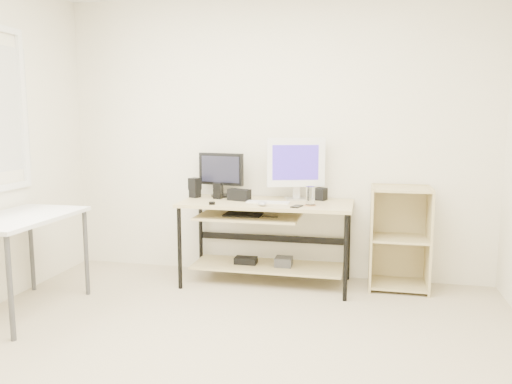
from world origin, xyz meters
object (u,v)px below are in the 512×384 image
Objects in this scene: side_table at (19,226)px; audio_controller at (218,191)px; black_monitor at (221,172)px; shelf_unit at (399,237)px; white_imac at (296,164)px; desk at (264,225)px.

audio_controller is at bearing 42.44° from side_table.
side_table is 1.77m from black_monitor.
shelf_unit is 6.09× the size of audio_controller.
white_imac is (0.71, -0.03, 0.09)m from black_monitor.
audio_controller is (-1.61, -0.11, 0.37)m from shelf_unit.
white_imac reaches higher than shelf_unit.
side_table is at bearing -121.82° from black_monitor.
black_monitor is 3.01× the size of audio_controller.
black_monitor is (1.21, 1.25, 0.31)m from side_table.
desk is at bearing 3.36° from audio_controller.
white_imac is at bearing 9.74° from black_monitor.
audio_controller is (0.01, -0.14, -0.16)m from black_monitor.
black_monitor is 0.71m from white_imac.
white_imac is at bearing 19.26° from audio_controller.
shelf_unit reaches higher than audio_controller.
shelf_unit is at bearing 7.77° from desk.
desk is at bearing 32.65° from side_table.
shelf_unit is at bearing -18.15° from white_imac.
audio_controller is at bearing -176.16° from shelf_unit.
desk is 10.14× the size of audio_controller.
black_monitor is at bearing 159.68° from white_imac.
white_imac reaches higher than black_monitor.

